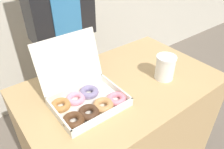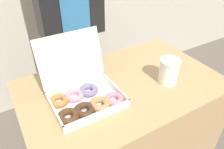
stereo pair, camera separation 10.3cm
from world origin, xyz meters
name	(u,v)px [view 1 (the left image)]	position (x,y,z in m)	size (l,w,h in m)	color
table	(120,131)	(0.00, 0.00, 0.37)	(1.04, 0.65, 0.74)	tan
donut_box	(85,97)	(-0.23, -0.02, 0.78)	(0.35, 0.32, 0.28)	white
coffee_cup	(165,67)	(0.21, -0.10, 0.81)	(0.10, 0.10, 0.13)	white
person_customer	(62,26)	(-0.07, 0.49, 0.92)	(0.38, 0.22, 1.64)	gray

